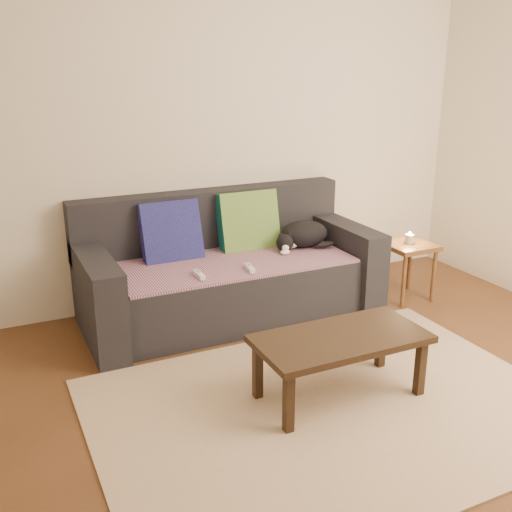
# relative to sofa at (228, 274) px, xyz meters

# --- Properties ---
(ground) EXTENTS (4.50, 4.50, 0.00)m
(ground) POSITION_rel_sofa_xyz_m (0.00, -1.57, -0.31)
(ground) COLOR brown
(ground) RESTS_ON ground
(back_wall) EXTENTS (4.50, 0.04, 2.60)m
(back_wall) POSITION_rel_sofa_xyz_m (0.00, 0.43, 0.99)
(back_wall) COLOR beige
(back_wall) RESTS_ON ground
(sofa) EXTENTS (2.10, 0.94, 0.87)m
(sofa) POSITION_rel_sofa_xyz_m (0.00, 0.00, 0.00)
(sofa) COLOR #232328
(sofa) RESTS_ON ground
(throw_blanket) EXTENTS (1.66, 0.74, 0.02)m
(throw_blanket) POSITION_rel_sofa_xyz_m (0.00, -0.09, 0.12)
(throw_blanket) COLOR #412A4F
(throw_blanket) RESTS_ON sofa
(cushion_navy) EXTENTS (0.43, 0.23, 0.44)m
(cushion_navy) POSITION_rel_sofa_xyz_m (-0.36, 0.17, 0.32)
(cushion_navy) COLOR #131454
(cushion_navy) RESTS_ON throw_blanket
(cushion_green) EXTENTS (0.46, 0.22, 0.48)m
(cushion_green) POSITION_rel_sofa_xyz_m (0.24, 0.17, 0.32)
(cushion_green) COLOR #0D5849
(cushion_green) RESTS_ON throw_blanket
(cat) EXTENTS (0.50, 0.38, 0.20)m
(cat) POSITION_rel_sofa_xyz_m (0.61, -0.02, 0.23)
(cat) COLOR black
(cat) RESTS_ON throw_blanket
(wii_remote_a) EXTENTS (0.04, 0.15, 0.03)m
(wii_remote_a) POSITION_rel_sofa_xyz_m (-0.33, -0.30, 0.15)
(wii_remote_a) COLOR white
(wii_remote_a) RESTS_ON throw_blanket
(wii_remote_b) EXTENTS (0.06, 0.15, 0.03)m
(wii_remote_b) POSITION_rel_sofa_xyz_m (0.02, -0.33, 0.15)
(wii_remote_b) COLOR white
(wii_remote_b) RESTS_ON throw_blanket
(side_table) EXTENTS (0.36, 0.36, 0.45)m
(side_table) POSITION_rel_sofa_xyz_m (1.38, -0.32, 0.06)
(side_table) COLOR brown
(side_table) RESTS_ON ground
(candle) EXTENTS (0.06, 0.06, 0.09)m
(candle) POSITION_rel_sofa_xyz_m (1.38, -0.32, 0.18)
(candle) COLOR beige
(candle) RESTS_ON side_table
(rug) EXTENTS (2.50, 1.80, 0.01)m
(rug) POSITION_rel_sofa_xyz_m (0.00, -1.42, -0.30)
(rug) COLOR tan
(rug) RESTS_ON ground
(coffee_table) EXTENTS (0.94, 0.47, 0.38)m
(coffee_table) POSITION_rel_sofa_xyz_m (0.10, -1.34, 0.02)
(coffee_table) COLOR black
(coffee_table) RESTS_ON rug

